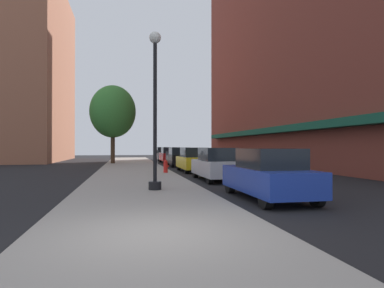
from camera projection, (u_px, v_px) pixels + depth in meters
The scene contains 15 objects.
ground_plane at pixel (189, 170), 24.63m from camera, with size 90.00×90.00×0.00m, color black.
sidewalk_slab at pixel (133, 169), 24.83m from camera, with size 4.80×50.00×0.12m, color gray.
building_right_brick at pixel (297, 11), 30.82m from camera, with size 6.80×40.00×28.61m.
building_far_background at pixel (38, 75), 40.41m from camera, with size 6.80×18.00×20.91m.
lamppost at pixel (155, 107), 12.44m from camera, with size 0.48×0.48×5.90m.
fire_hydrant at pixel (166, 166), 20.57m from camera, with size 0.33×0.26×0.79m.
parking_meter_near at pixel (167, 159), 21.49m from camera, with size 0.14×0.09×1.31m.
parking_meter_far at pixel (158, 156), 27.73m from camera, with size 0.14×0.09×1.31m.
tree_near at pixel (113, 112), 32.12m from camera, with size 4.37×4.37×7.50m.
car_blue at pixel (268, 175), 10.87m from camera, with size 1.80×4.30×1.66m.
car_silver at pixel (217, 165), 16.97m from camera, with size 1.80×4.30×1.66m.
car_yellow at pixel (194, 160), 22.80m from camera, with size 1.80×4.30×1.66m.
car_black at pixel (179, 157), 29.00m from camera, with size 1.80×4.30×1.66m.
car_red at pixel (169, 155), 35.34m from camera, with size 1.80×4.30×1.66m.
car_white at pixel (163, 154), 41.36m from camera, with size 1.80×4.30×1.66m.
Camera 1 is at (-0.57, -6.22, 1.72)m, focal length 31.24 mm.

